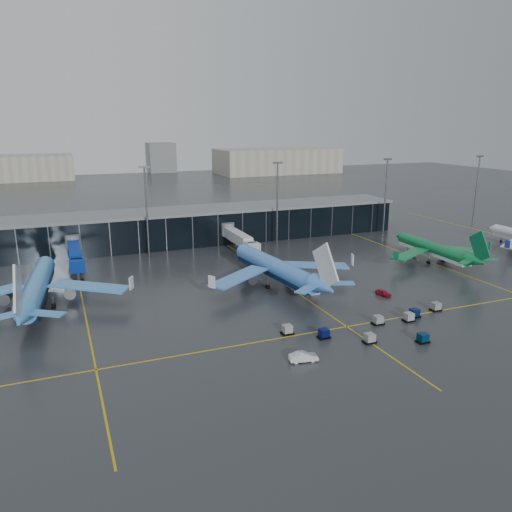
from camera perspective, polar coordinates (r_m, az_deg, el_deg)
name	(u,v)px	position (r m, az deg, el deg)	size (l,w,h in m)	color
ground	(266,307)	(103.58, 1.17, -5.87)	(600.00, 600.00, 0.00)	#282B2D
terminal_pier	(189,226)	(158.83, -7.66, 3.43)	(142.00, 17.00, 10.70)	black
jet_bridges	(75,253)	(135.85, -19.99, 0.30)	(94.00, 27.50, 7.20)	#595B60
flood_masts	(215,204)	(147.30, -4.70, 5.93)	(203.00, 0.50, 25.50)	#595B60
distant_hangars	(183,163)	(370.73, -8.33, 10.49)	(260.00, 71.00, 22.00)	#B2AD99
taxi_lines	(288,286)	(116.58, 3.65, -3.48)	(220.00, 120.00, 0.02)	gold
airliner_arkefly	(35,274)	(111.61, -23.90, -1.94)	(39.20, 44.65, 13.72)	#4491E0
airliner_klm_near	(275,257)	(115.98, 2.14, -0.08)	(38.50, 43.85, 13.47)	#4686E5
airliner_aer_lingus	(433,241)	(144.34, 19.62, 1.59)	(31.99, 36.43, 11.20)	#0D7439
baggage_carts	(381,324)	(96.03, 14.15, -7.59)	(35.11, 13.60, 1.70)	black
mobile_airstair	(312,289)	(112.60, 6.46, -3.81)	(2.23, 3.22, 3.45)	silver
service_van_red	(383,293)	(113.56, 14.34, -4.10)	(1.52, 3.78, 1.29)	#A20C26
service_van_white	(304,357)	(81.46, 5.45, -11.39)	(1.64, 4.71, 1.55)	silver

